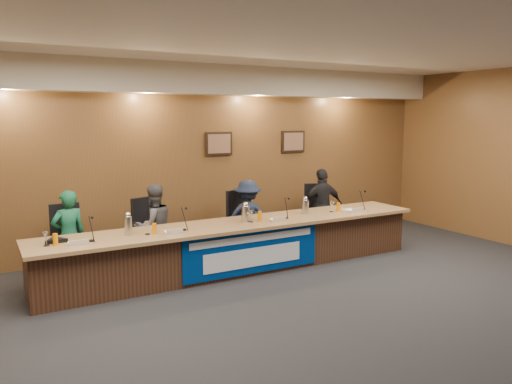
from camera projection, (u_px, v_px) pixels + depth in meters
floor at (339, 325)px, 5.61m from camera, size 10.00×10.00×0.00m
ceiling at (347, 31)px, 5.14m from camera, size 10.00×8.00×0.04m
wall_back at (198, 158)px, 8.82m from camera, size 10.00×0.04×3.20m
soffit at (202, 79)px, 8.40m from camera, size 10.00×0.50×0.50m
dais_body at (240, 247)px, 7.63m from camera, size 6.00×0.80×0.70m
dais_top at (241, 224)px, 7.53m from camera, size 6.10×0.95×0.05m
banner at (253, 252)px, 7.27m from camera, size 2.20×0.02×0.65m
banner_text_upper at (254, 239)px, 7.22m from camera, size 2.00×0.01×0.10m
banner_text_lower at (254, 257)px, 7.27m from camera, size 1.60×0.01×0.28m
wall_photo_left at (219, 144)px, 8.95m from camera, size 0.52×0.04×0.42m
wall_photo_right at (293, 142)px, 9.73m from camera, size 0.52×0.04×0.42m
panelist_a at (69, 236)px, 7.06m from camera, size 0.52×0.39×1.31m
panelist_b at (154, 227)px, 7.66m from camera, size 0.71×0.59×1.31m
panelist_c at (248, 217)px, 8.47m from camera, size 0.94×0.76×1.27m
panelist_d at (322, 206)px, 9.22m from camera, size 0.86×0.46×1.39m
office_chair_a at (68, 246)px, 7.17m from camera, size 0.49×0.49×0.08m
office_chair_b at (152, 236)px, 7.77m from camera, size 0.60×0.60×0.08m
office_chair_c at (245, 225)px, 8.57m from camera, size 0.62×0.62×0.08m
office_chair_d at (319, 216)px, 9.34m from camera, size 0.60×0.60×0.08m
nameplate_a at (79, 242)px, 6.17m from camera, size 0.24×0.08×0.10m
microphone_a at (92, 241)px, 6.37m from camera, size 0.07×0.07×0.02m
juice_glass_a at (55, 240)px, 6.16m from camera, size 0.06×0.06×0.15m
water_glass_a at (46, 239)px, 6.13m from camera, size 0.08×0.08×0.18m
nameplate_b at (175, 231)px, 6.77m from camera, size 0.24×0.08×0.10m
microphone_b at (184, 230)px, 6.99m from camera, size 0.07×0.07×0.02m
juice_glass_b at (154, 229)px, 6.76m from camera, size 0.06×0.06×0.15m
water_glass_b at (147, 228)px, 6.73m from camera, size 0.08×0.08×0.18m
nameplate_c at (279, 218)px, 7.58m from camera, size 0.24×0.08×0.10m
microphone_c at (285, 218)px, 7.81m from camera, size 0.07×0.07×0.02m
juice_glass_c at (260, 216)px, 7.61m from camera, size 0.06×0.06×0.15m
water_glass_c at (251, 216)px, 7.51m from camera, size 0.08×0.08×0.18m
nameplate_d at (357, 209)px, 8.32m from camera, size 0.24×0.08×0.10m
microphone_d at (361, 209)px, 8.55m from camera, size 0.07×0.07×0.02m
juice_glass_d at (338, 207)px, 8.38m from camera, size 0.06×0.06×0.15m
water_glass_d at (332, 207)px, 8.32m from camera, size 0.08×0.08×0.18m
carafe_left at (128, 226)px, 6.68m from camera, size 0.11×0.11×0.26m
carafe_mid at (246, 214)px, 7.57m from camera, size 0.12×0.12×0.24m
carafe_right at (305, 207)px, 8.18m from camera, size 0.12×0.12×0.23m
speakerphone at (56, 240)px, 6.33m from camera, size 0.32×0.32×0.05m
paper_stack at (352, 210)px, 8.50m from camera, size 0.26×0.33×0.01m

